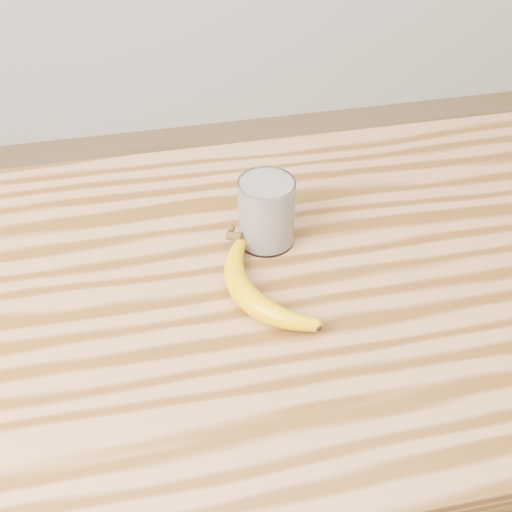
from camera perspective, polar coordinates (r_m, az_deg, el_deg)
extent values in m
cube|color=#A57043|center=(1.10, 2.60, -2.72)|extent=(1.20, 0.80, 0.04)
cylinder|color=brown|center=(1.67, -19.34, -8.43)|extent=(0.06, 0.06, 0.86)
cylinder|color=brown|center=(1.81, 16.40, -3.18)|extent=(0.06, 0.06, 0.86)
cylinder|color=white|center=(1.12, 0.83, 3.52)|extent=(0.09, 0.09, 0.11)
torus|color=white|center=(1.09, 0.86, 5.85)|extent=(0.09, 0.09, 0.00)
cylinder|color=white|center=(1.12, 0.83, 3.54)|extent=(0.08, 0.08, 0.11)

